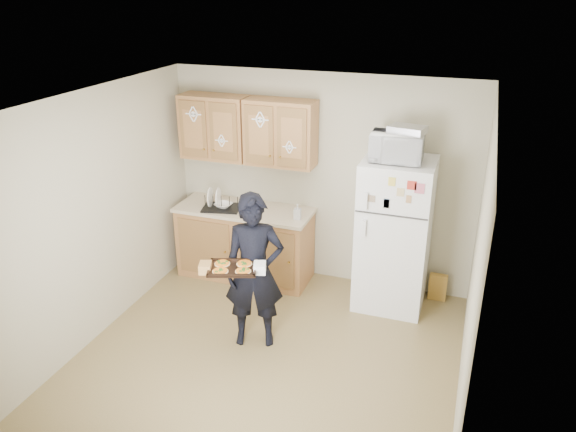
% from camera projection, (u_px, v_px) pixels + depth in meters
% --- Properties ---
extents(floor, '(3.60, 3.60, 0.00)m').
position_uv_depth(floor, '(267.00, 358.00, 5.50)').
color(floor, brown).
rests_on(floor, ground).
extents(ceiling, '(3.60, 3.60, 0.00)m').
position_uv_depth(ceiling, '(262.00, 103.00, 4.53)').
color(ceiling, silver).
rests_on(ceiling, wall_back).
extents(wall_back, '(3.60, 0.04, 2.50)m').
position_uv_depth(wall_back, '(321.00, 180.00, 6.58)').
color(wall_back, '#B8B195').
rests_on(wall_back, floor).
extents(wall_front, '(3.60, 0.04, 2.50)m').
position_uv_depth(wall_front, '(158.00, 363.00, 3.45)').
color(wall_front, '#B8B195').
rests_on(wall_front, floor).
extents(wall_left, '(0.04, 3.60, 2.50)m').
position_uv_depth(wall_left, '(96.00, 217.00, 5.56)').
color(wall_left, '#B8B195').
rests_on(wall_left, floor).
extents(wall_right, '(0.04, 3.60, 2.50)m').
position_uv_depth(wall_right, '(475.00, 275.00, 4.47)').
color(wall_right, '#B8B195').
rests_on(wall_right, floor).
extents(refrigerator, '(0.75, 0.70, 1.70)m').
position_uv_depth(refrigerator, '(394.00, 235.00, 6.13)').
color(refrigerator, white).
rests_on(refrigerator, floor).
extents(base_cabinet, '(1.60, 0.60, 0.86)m').
position_uv_depth(base_cabinet, '(245.00, 244.00, 6.88)').
color(base_cabinet, olive).
rests_on(base_cabinet, floor).
extents(countertop, '(1.64, 0.64, 0.04)m').
position_uv_depth(countertop, '(244.00, 210.00, 6.70)').
color(countertop, beige).
rests_on(countertop, base_cabinet).
extents(upper_cab_left, '(0.80, 0.33, 0.75)m').
position_uv_depth(upper_cab_left, '(215.00, 127.00, 6.57)').
color(upper_cab_left, olive).
rests_on(upper_cab_left, wall_back).
extents(upper_cab_right, '(0.80, 0.33, 0.75)m').
position_uv_depth(upper_cab_right, '(281.00, 133.00, 6.32)').
color(upper_cab_right, olive).
rests_on(upper_cab_right, wall_back).
extents(cereal_box, '(0.20, 0.07, 0.32)m').
position_uv_depth(cereal_box, '(438.00, 287.00, 6.45)').
color(cereal_box, gold).
rests_on(cereal_box, floor).
extents(person, '(0.67, 0.55, 1.60)m').
position_uv_depth(person, '(254.00, 272.00, 5.46)').
color(person, black).
rests_on(person, floor).
extents(baking_tray, '(0.52, 0.45, 0.04)m').
position_uv_depth(baking_tray, '(233.00, 269.00, 5.18)').
color(baking_tray, black).
rests_on(baking_tray, person).
extents(pizza_front_left, '(0.15, 0.15, 0.02)m').
position_uv_depth(pizza_front_left, '(220.00, 271.00, 5.11)').
color(pizza_front_left, orange).
rests_on(pizza_front_left, baking_tray).
extents(pizza_front_right, '(0.15, 0.15, 0.02)m').
position_uv_depth(pizza_front_right, '(243.00, 271.00, 5.11)').
color(pizza_front_right, orange).
rests_on(pizza_front_right, baking_tray).
extents(pizza_back_left, '(0.15, 0.15, 0.02)m').
position_uv_depth(pizza_back_left, '(222.00, 263.00, 5.24)').
color(pizza_back_left, orange).
rests_on(pizza_back_left, baking_tray).
extents(pizza_back_right, '(0.15, 0.15, 0.02)m').
position_uv_depth(pizza_back_right, '(244.00, 263.00, 5.24)').
color(pizza_back_right, orange).
rests_on(pizza_back_right, baking_tray).
extents(microwave, '(0.54, 0.38, 0.29)m').
position_uv_depth(microwave, '(397.00, 147.00, 5.71)').
color(microwave, white).
rests_on(microwave, refrigerator).
extents(foil_pan, '(0.40, 0.31, 0.08)m').
position_uv_depth(foil_pan, '(407.00, 130.00, 5.63)').
color(foil_pan, silver).
rests_on(foil_pan, microwave).
extents(dish_rack, '(0.50, 0.41, 0.18)m').
position_uv_depth(dish_rack, '(221.00, 202.00, 6.66)').
color(dish_rack, black).
rests_on(dish_rack, countertop).
extents(bowl, '(0.23, 0.23, 0.05)m').
position_uv_depth(bowl, '(223.00, 205.00, 6.66)').
color(bowl, white).
rests_on(bowl, dish_rack).
extents(soap_bottle, '(0.09, 0.09, 0.18)m').
position_uv_depth(soap_bottle, '(297.00, 212.00, 6.37)').
color(soap_bottle, white).
rests_on(soap_bottle, countertop).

